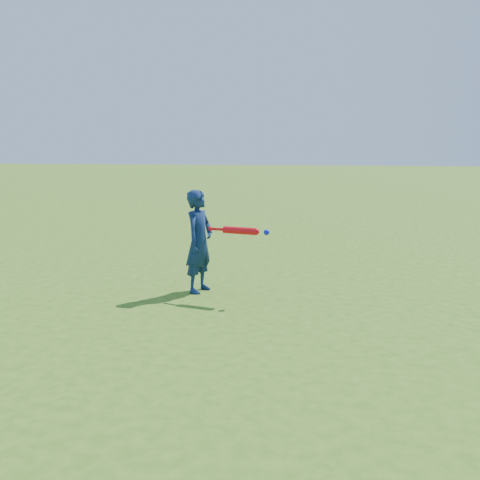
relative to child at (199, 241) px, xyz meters
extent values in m
plane|color=#386518|center=(0.69, -0.55, -0.58)|extent=(80.00, 80.00, 0.00)
imported|color=#10224C|center=(0.00, 0.00, 0.00)|extent=(0.39, 0.49, 1.17)
cylinder|color=red|center=(0.14, -0.08, 0.16)|extent=(0.03, 0.05, 0.05)
cylinder|color=red|center=(0.23, -0.10, 0.16)|extent=(0.18, 0.07, 0.03)
cylinder|color=red|center=(0.49, -0.17, 0.16)|extent=(0.38, 0.17, 0.08)
sphere|color=red|center=(0.67, -0.21, 0.16)|extent=(0.08, 0.08, 0.08)
sphere|color=#0C14D0|center=(0.79, -0.24, 0.16)|extent=(0.06, 0.06, 0.06)
camera|label=1|loc=(1.34, -5.82, 1.08)|focal=40.00mm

